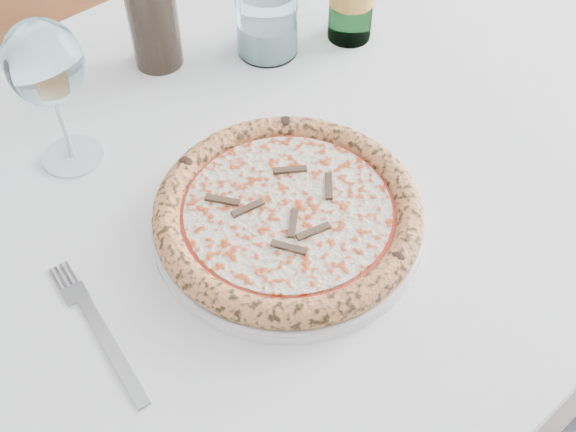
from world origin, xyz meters
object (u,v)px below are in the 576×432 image
dining_table (243,222)px  chair_far (65,22)px  plate (288,222)px  wine_glass (45,66)px  pizza (288,212)px  tumbler (267,25)px

dining_table → chair_far: bearing=84.7°
dining_table → plate: bearing=-90.0°
plate → dining_table: bearing=90.0°
dining_table → wine_glass: wine_glass is taller
plate → pizza: pizza is taller
chair_far → wine_glass: 0.74m
tumbler → chair_far: bearing=100.5°
wine_glass → tumbler: size_ratio=2.00×
plate → wine_glass: 0.32m
pizza → tumbler: 0.34m
plate → pizza: 0.02m
dining_table → plate: plate is taller
wine_glass → tumbler: (0.32, 0.04, -0.10)m
dining_table → tumbler: (0.18, 0.19, 0.13)m
dining_table → pizza: (-0.00, -0.10, 0.11)m
pizza → plate: bearing=16.2°
wine_glass → tumbler: bearing=6.2°
chair_far → tumbler: (0.11, -0.57, 0.27)m
wine_glass → pizza: bearing=-59.6°
wine_glass → chair_far: bearing=70.3°
dining_table → chair_far: size_ratio=1.66×
chair_far → pizza: size_ratio=3.05×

